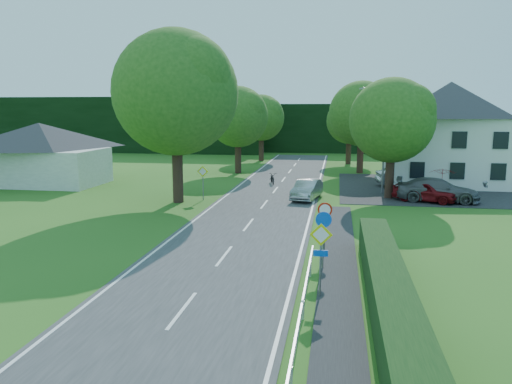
% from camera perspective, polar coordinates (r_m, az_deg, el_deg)
% --- Properties ---
extents(road, '(7.00, 80.00, 0.04)m').
position_cam_1_polar(road, '(29.63, -0.18, -2.91)').
color(road, '#343436').
rests_on(road, ground).
extents(parking_pad, '(14.00, 16.00, 0.04)m').
position_cam_1_polar(parking_pad, '(42.64, 18.96, 0.42)').
color(parking_pad, black).
rests_on(parking_pad, ground).
extents(line_edge_left, '(0.12, 80.00, 0.01)m').
position_cam_1_polar(line_edge_left, '(30.32, -6.26, -2.63)').
color(line_edge_left, white).
rests_on(line_edge_left, road).
extents(line_edge_right, '(0.12, 80.00, 0.01)m').
position_cam_1_polar(line_edge_right, '(29.27, 6.11, -3.06)').
color(line_edge_right, white).
rests_on(line_edge_right, road).
extents(line_centre, '(0.12, 80.00, 0.01)m').
position_cam_1_polar(line_centre, '(29.62, -0.18, -2.86)').
color(line_centre, white).
rests_on(line_centre, road).
extents(tree_main, '(9.40, 9.40, 11.64)m').
position_cam_1_polar(tree_main, '(34.27, -9.11, 8.45)').
color(tree_main, '#285419').
rests_on(tree_main, ground).
extents(tree_left_far, '(7.00, 7.00, 8.58)m').
position_cam_1_polar(tree_left_far, '(49.55, -2.08, 7.10)').
color(tree_left_far, '#285419').
rests_on(tree_left_far, ground).
extents(tree_right_far, '(7.40, 7.40, 9.09)m').
position_cam_1_polar(tree_right_far, '(50.61, 11.93, 7.25)').
color(tree_right_far, '#285419').
rests_on(tree_right_far, ground).
extents(tree_left_back, '(6.60, 6.60, 8.07)m').
position_cam_1_polar(tree_left_back, '(61.28, 0.61, 7.34)').
color(tree_left_back, '#285419').
rests_on(tree_left_back, ground).
extents(tree_right_back, '(6.20, 6.20, 7.56)m').
position_cam_1_polar(tree_right_back, '(58.60, 10.58, 6.83)').
color(tree_right_back, '#285419').
rests_on(tree_right_back, ground).
extents(tree_right_mid, '(7.00, 7.00, 8.58)m').
position_cam_1_polar(tree_right_mid, '(36.78, 15.20, 5.92)').
color(tree_right_mid, '#285419').
rests_on(tree_right_mid, ground).
extents(treeline_left, '(44.00, 6.00, 8.00)m').
position_cam_1_polar(treeline_left, '(77.81, -15.73, 7.44)').
color(treeline_left, black).
rests_on(treeline_left, ground).
extents(treeline_right, '(30.00, 5.00, 7.00)m').
position_cam_1_polar(treeline_right, '(74.66, 11.88, 7.13)').
color(treeline_right, black).
rests_on(treeline_right, ground).
extents(bungalow_left, '(11.00, 6.50, 5.20)m').
position_cam_1_polar(bungalow_left, '(45.96, -23.41, 4.16)').
color(bungalow_left, '#B9BAB5').
rests_on(bungalow_left, ground).
extents(house_white, '(10.60, 8.40, 8.60)m').
position_cam_1_polar(house_white, '(45.52, 21.14, 6.40)').
color(house_white, white).
rests_on(house_white, ground).
extents(streetlight, '(2.03, 0.18, 8.00)m').
position_cam_1_polar(streetlight, '(38.72, 14.27, 6.38)').
color(streetlight, slate).
rests_on(streetlight, ground).
extents(sign_priority_right, '(0.78, 0.09, 2.59)m').
position_cam_1_polar(sign_priority_right, '(17.15, 7.42, -6.16)').
color(sign_priority_right, slate).
rests_on(sign_priority_right, ground).
extents(sign_roundabout, '(0.64, 0.08, 2.37)m').
position_cam_1_polar(sign_roundabout, '(20.09, 7.71, -4.19)').
color(sign_roundabout, slate).
rests_on(sign_roundabout, ground).
extents(sign_speed_limit, '(0.64, 0.11, 2.37)m').
position_cam_1_polar(sign_speed_limit, '(22.01, 7.87, -2.73)').
color(sign_speed_limit, slate).
rests_on(sign_speed_limit, ground).
extents(sign_priority_left, '(0.78, 0.09, 2.44)m').
position_cam_1_polar(sign_priority_left, '(35.09, -6.10, 1.82)').
color(sign_priority_left, slate).
rests_on(sign_priority_left, ground).
extents(moving_car, '(2.18, 4.41, 1.39)m').
position_cam_1_polar(moving_car, '(35.45, 5.84, 0.29)').
color(moving_car, '#A6A7AB').
rests_on(moving_car, road).
extents(motorcycle, '(1.10, 2.00, 0.99)m').
position_cam_1_polar(motorcycle, '(42.48, 1.89, 1.61)').
color(motorcycle, black).
rests_on(motorcycle, road).
extents(parked_car_red, '(4.61, 3.26, 1.46)m').
position_cam_1_polar(parked_car_red, '(36.29, 18.74, 0.10)').
color(parked_car_red, maroon).
rests_on(parked_car_red, parking_pad).
extents(parked_car_silver_a, '(5.41, 2.63, 1.71)m').
position_cam_1_polar(parked_car_silver_a, '(42.76, 17.08, 1.72)').
color(parked_car_silver_a, '#AAA9AE').
rests_on(parked_car_silver_a, parking_pad).
extents(parked_car_grey, '(5.78, 3.00, 1.60)m').
position_cam_1_polar(parked_car_grey, '(36.60, 20.04, 0.22)').
color(parked_car_grey, '#57565C').
rests_on(parked_car_grey, parking_pad).
extents(parked_car_silver_b, '(5.38, 4.08, 1.36)m').
position_cam_1_polar(parked_car_silver_b, '(44.67, 26.02, 1.26)').
color(parked_car_silver_b, silver).
rests_on(parked_car_silver_b, parking_pad).
extents(parasol, '(2.33, 2.36, 1.80)m').
position_cam_1_polar(parasol, '(41.02, 20.50, 1.29)').
color(parasol, '#B40F0E').
rests_on(parasol, parking_pad).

